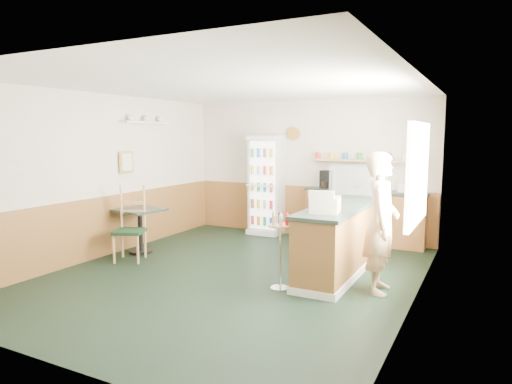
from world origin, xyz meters
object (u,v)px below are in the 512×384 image
Objects in this scene: shopkeeper at (381,223)px; condiment_stand at (280,241)px; cafe_chair at (133,221)px; drinks_fridge at (267,185)px; cafe_table at (140,222)px; display_case at (359,181)px; cash_register at (325,205)px.

condiment_stand is (-1.19, -0.49, -0.26)m from shopkeeper.
drinks_fridge is at bearing 45.17° from cafe_chair.
condiment_stand is (1.66, -2.99, -0.36)m from drinks_fridge.
cafe_table is at bearing 168.43° from condiment_stand.
cafe_chair reaches higher than condiment_stand.
drinks_fridge is at bearing 156.54° from display_case.
cash_register is 0.49× the size of cafe_table.
drinks_fridge is 3.41m from cash_register.
cash_register is at bearing 34.52° from condiment_stand.
cafe_chair is at bearing -62.88° from cafe_table.
shopkeeper is (2.85, -2.50, -0.10)m from drinks_fridge.
display_case is at bearing 5.87° from cafe_chair.
display_case is 1.72m from cash_register.
cash_register is at bearing -90.00° from display_case.
cash_register is (0.00, -1.72, -0.15)m from display_case.
drinks_fridge is 5.26× the size of cash_register.
cafe_table is at bearing 93.34° from cafe_chair.
cash_register is at bearing -4.31° from cafe_table.
shopkeeper reaches higher than cash_register.
cafe_table is 0.65× the size of cafe_chair.
condiment_stand is at bearing -11.57° from cafe_table.
display_case is at bearing 23.25° from cafe_table.
cafe_table is at bearing 165.91° from cash_register.
cafe_chair is (-3.91, -0.26, -0.28)m from shopkeeper.
cash_register is at bearing 93.15° from shopkeeper.
cafe_table is (-3.40, -1.46, -0.73)m from display_case.
drinks_fridge reaches higher than cash_register.
cafe_table is (-1.25, -2.39, -0.46)m from drinks_fridge.
drinks_fridge reaches higher than cafe_chair.
shopkeeper is (0.70, -1.57, -0.36)m from display_case.
cafe_chair is (-1.06, -2.76, -0.38)m from drinks_fridge.
drinks_fridge is at bearing 62.41° from cafe_table.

